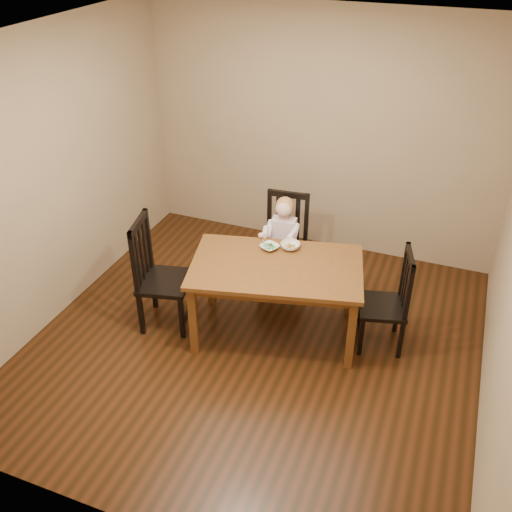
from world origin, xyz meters
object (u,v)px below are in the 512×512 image
at_px(dining_table, 276,273).
at_px(chair_child, 284,245).
at_px(chair_left, 159,276).
at_px(chair_right, 389,302).
at_px(bowl_peas, 270,247).
at_px(toddler, 283,236).
at_px(bowl_veg, 290,246).

bearing_deg(dining_table, chair_child, 103.30).
relative_size(dining_table, chair_left, 1.52).
bearing_deg(chair_child, chair_left, 43.24).
relative_size(chair_left, chair_right, 1.13).
relative_size(dining_table, bowl_peas, 10.31).
height_order(chair_child, toddler, chair_child).
height_order(chair_left, toddler, chair_left).
bearing_deg(chair_left, toddler, 123.59).
relative_size(chair_child, chair_right, 1.06).
height_order(dining_table, toddler, toddler).
bearing_deg(bowl_veg, bowl_peas, -156.37).
bearing_deg(bowl_peas, toddler, 92.94).
height_order(chair_child, chair_left, chair_left).
bearing_deg(chair_child, chair_right, 149.93).
bearing_deg(chair_left, dining_table, 89.67).
bearing_deg(chair_child, toddler, 90.00).
bearing_deg(chair_right, chair_child, 50.10).
relative_size(chair_right, bowl_veg, 5.44).
height_order(chair_child, bowl_veg, chair_child).
xyz_separation_m(chair_child, toddler, (0.00, -0.05, 0.14)).
xyz_separation_m(chair_left, bowl_peas, (0.93, 0.48, 0.25)).
bearing_deg(dining_table, chair_right, 12.02).
distance_m(dining_table, chair_child, 0.81).
relative_size(chair_right, toddler, 1.80).
xyz_separation_m(chair_right, bowl_peas, (-1.15, 0.02, 0.31)).
relative_size(dining_table, chair_right, 1.71).
relative_size(chair_child, bowl_veg, 5.74).
xyz_separation_m(dining_table, chair_child, (-0.18, 0.77, -0.17)).
distance_m(dining_table, bowl_veg, 0.34).
bearing_deg(dining_table, toddler, 103.90).
height_order(chair_left, bowl_peas, chair_left).
xyz_separation_m(dining_table, toddler, (-0.18, 0.71, -0.03)).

